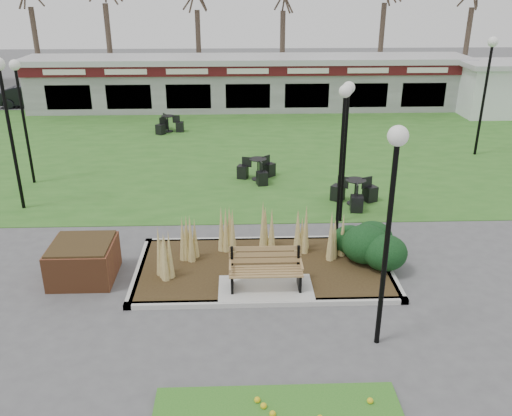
{
  "coord_description": "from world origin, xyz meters",
  "views": [
    {
      "loc": [
        -0.62,
        -10.77,
        6.75
      ],
      "look_at": [
        -0.16,
        2.0,
        1.37
      ],
      "focal_mm": 38.0,
      "sensor_mm": 36.0,
      "label": 1
    }
  ],
  "objects_px": {
    "brick_planter": "(83,260)",
    "lamp_post_near_left": "(346,122)",
    "bistro_set_a": "(168,126)",
    "service_hut": "(499,88)",
    "lamp_post_far_right": "(488,71)",
    "food_pavilion": "(247,83)",
    "lamp_post_mid_left": "(5,101)",
    "lamp_post_mid_right": "(343,127)",
    "lamp_post_near_right": "(392,192)",
    "lamp_post_far_left": "(20,95)",
    "bistro_set_d": "(258,173)",
    "bistro_set_b": "(355,196)",
    "car_black": "(31,96)",
    "park_bench": "(266,268)"
  },
  "relations": [
    {
      "from": "brick_planter",
      "to": "lamp_post_near_left",
      "type": "relative_size",
      "value": 0.36
    },
    {
      "from": "bistro_set_a",
      "to": "service_hut",
      "type": "bearing_deg",
      "value": 10.03
    },
    {
      "from": "lamp_post_far_right",
      "to": "service_hut",
      "type": "bearing_deg",
      "value": 60.37
    },
    {
      "from": "food_pavilion",
      "to": "lamp_post_mid_left",
      "type": "relative_size",
      "value": 5.2
    },
    {
      "from": "food_pavilion",
      "to": "lamp_post_mid_right",
      "type": "xyz_separation_m",
      "value": [
        2.27,
        -16.39,
        1.6
      ]
    },
    {
      "from": "food_pavilion",
      "to": "service_hut",
      "type": "relative_size",
      "value": 5.59
    },
    {
      "from": "lamp_post_near_right",
      "to": "lamp_post_far_left",
      "type": "xyz_separation_m",
      "value": [
        -10.12,
        9.72,
        -0.09
      ]
    },
    {
      "from": "lamp_post_far_left",
      "to": "bistro_set_d",
      "type": "distance_m",
      "value": 8.6
    },
    {
      "from": "lamp_post_near_right",
      "to": "bistro_set_b",
      "type": "relative_size",
      "value": 2.86
    },
    {
      "from": "lamp_post_near_left",
      "to": "food_pavilion",
      "type": "bearing_deg",
      "value": 98.88
    },
    {
      "from": "service_hut",
      "to": "car_black",
      "type": "xyz_separation_m",
      "value": [
        -26.0,
        3.0,
        -0.83
      ]
    },
    {
      "from": "food_pavilion",
      "to": "bistro_set_b",
      "type": "distance_m",
      "value": 14.9
    },
    {
      "from": "lamp_post_far_right",
      "to": "lamp_post_mid_right",
      "type": "bearing_deg",
      "value": -134.75
    },
    {
      "from": "bistro_set_d",
      "to": "park_bench",
      "type": "bearing_deg",
      "value": -90.94
    },
    {
      "from": "lamp_post_far_left",
      "to": "bistro_set_a",
      "type": "xyz_separation_m",
      "value": [
        4.04,
        7.02,
        -2.89
      ]
    },
    {
      "from": "lamp_post_mid_right",
      "to": "car_black",
      "type": "distance_m",
      "value": 22.98
    },
    {
      "from": "bistro_set_a",
      "to": "park_bench",
      "type": "bearing_deg",
      "value": -74.99
    },
    {
      "from": "service_hut",
      "to": "bistro_set_a",
      "type": "height_order",
      "value": "service_hut"
    },
    {
      "from": "lamp_post_far_left",
      "to": "bistro_set_b",
      "type": "height_order",
      "value": "lamp_post_far_left"
    },
    {
      "from": "park_bench",
      "to": "lamp_post_mid_left",
      "type": "xyz_separation_m",
      "value": [
        -7.5,
        5.27,
        2.86
      ]
    },
    {
      "from": "bistro_set_b",
      "to": "lamp_post_near_left",
      "type": "bearing_deg",
      "value": -117.98
    },
    {
      "from": "brick_planter",
      "to": "lamp_post_mid_left",
      "type": "relative_size",
      "value": 0.32
    },
    {
      "from": "park_bench",
      "to": "bistro_set_a",
      "type": "bearing_deg",
      "value": 105.01
    },
    {
      "from": "park_bench",
      "to": "lamp_post_far_right",
      "type": "bearing_deg",
      "value": 48.21
    },
    {
      "from": "lamp_post_far_left",
      "to": "car_black",
      "type": "distance_m",
      "value": 14.09
    },
    {
      "from": "lamp_post_far_right",
      "to": "bistro_set_a",
      "type": "bearing_deg",
      "value": 162.49
    },
    {
      "from": "lamp_post_near_right",
      "to": "car_black",
      "type": "bearing_deg",
      "value": 122.68
    },
    {
      "from": "service_hut",
      "to": "lamp_post_far_right",
      "type": "relative_size",
      "value": 0.92
    },
    {
      "from": "lamp_post_far_left",
      "to": "bistro_set_d",
      "type": "xyz_separation_m",
      "value": [
        8.1,
        0.03,
        -2.89
      ]
    },
    {
      "from": "lamp_post_near_left",
      "to": "bistro_set_d",
      "type": "bearing_deg",
      "value": 121.72
    },
    {
      "from": "car_black",
      "to": "lamp_post_near_right",
      "type": "bearing_deg",
      "value": -154.61
    },
    {
      "from": "bistro_set_a",
      "to": "bistro_set_b",
      "type": "relative_size",
      "value": 0.93
    },
    {
      "from": "service_hut",
      "to": "bistro_set_d",
      "type": "xyz_separation_m",
      "value": [
        -13.37,
        -10.07,
        -1.17
      ]
    },
    {
      "from": "service_hut",
      "to": "lamp_post_far_right",
      "type": "xyz_separation_m",
      "value": [
        -4.14,
        -7.28,
        2.02
      ]
    },
    {
      "from": "park_bench",
      "to": "lamp_post_far_left",
      "type": "distance_m",
      "value": 11.35
    },
    {
      "from": "bistro_set_a",
      "to": "lamp_post_far_right",
      "type": "bearing_deg",
      "value": -17.51
    },
    {
      "from": "park_bench",
      "to": "service_hut",
      "type": "relative_size",
      "value": 0.39
    },
    {
      "from": "lamp_post_mid_left",
      "to": "lamp_post_far_right",
      "type": "bearing_deg",
      "value": 17.15
    },
    {
      "from": "lamp_post_far_right",
      "to": "bistro_set_b",
      "type": "xyz_separation_m",
      "value": [
        -6.18,
        -5.27,
        -3.17
      ]
    },
    {
      "from": "brick_planter",
      "to": "lamp_post_mid_right",
      "type": "xyz_separation_m",
      "value": [
        6.67,
        2.57,
        2.6
      ]
    },
    {
      "from": "car_black",
      "to": "service_hut",
      "type": "bearing_deg",
      "value": -103.88
    },
    {
      "from": "bistro_set_a",
      "to": "lamp_post_near_left",
      "type": "bearing_deg",
      "value": -59.29
    },
    {
      "from": "brick_planter",
      "to": "car_black",
      "type": "distance_m",
      "value": 21.58
    },
    {
      "from": "lamp_post_mid_right",
      "to": "lamp_post_near_right",
      "type": "bearing_deg",
      "value": -91.37
    },
    {
      "from": "lamp_post_mid_left",
      "to": "car_black",
      "type": "relative_size",
      "value": 1.25
    },
    {
      "from": "food_pavilion",
      "to": "lamp_post_far_left",
      "type": "xyz_separation_m",
      "value": [
        -7.97,
        -12.06,
        1.7
      ]
    },
    {
      "from": "service_hut",
      "to": "bistro_set_d",
      "type": "distance_m",
      "value": 16.78
    },
    {
      "from": "food_pavilion",
      "to": "bistro_set_b",
      "type": "bearing_deg",
      "value": -77.64
    },
    {
      "from": "lamp_post_mid_left",
      "to": "bistro_set_d",
      "type": "bearing_deg",
      "value": 17.53
    },
    {
      "from": "lamp_post_near_left",
      "to": "lamp_post_mid_right",
      "type": "xyz_separation_m",
      "value": [
        -0.2,
        -0.56,
        0.01
      ]
    }
  ]
}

